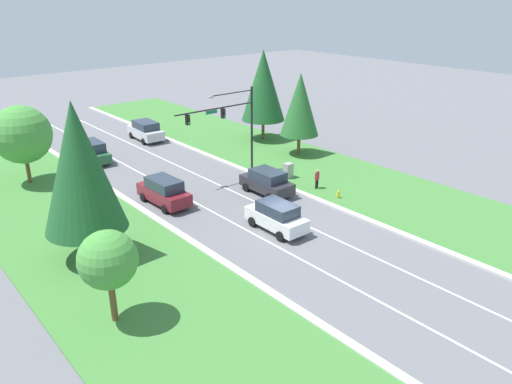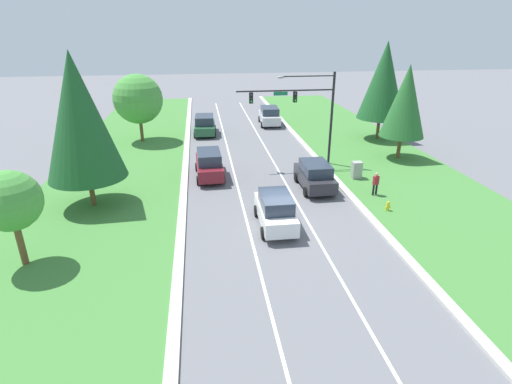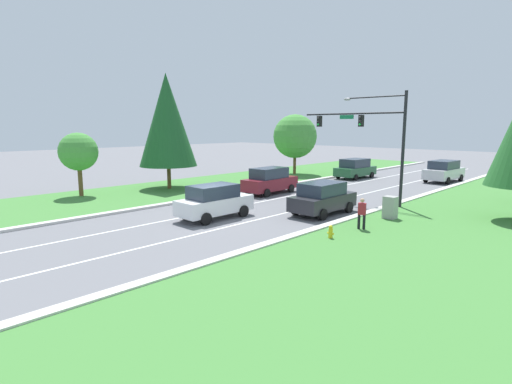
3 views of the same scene
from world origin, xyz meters
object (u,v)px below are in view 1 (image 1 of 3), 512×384
conifer_far_right_tree (263,85)px  oak_far_left_tree (108,260)px  traffic_signal_mast (231,119)px  burgundy_suv (164,191)px  pedestrian (317,178)px  oak_near_left_tree (22,135)px  silver_suv (146,130)px  fire_hydrant (338,195)px  forest_suv (91,152)px  conifer_mid_left_tree (79,167)px  white_suv (277,216)px  utility_cabinet (288,171)px  charcoal_suv (267,182)px  conifer_near_right_tree (300,104)px

conifer_far_right_tree → oak_far_left_tree: (-26.66, -19.69, -2.46)m
traffic_signal_mast → burgundy_suv: size_ratio=1.57×
pedestrian → oak_far_left_tree: 21.32m
oak_near_left_tree → silver_suv: bearing=21.5°
fire_hydrant → forest_suv: bearing=117.4°
silver_suv → oak_far_left_tree: size_ratio=1.06×
pedestrian → oak_near_left_tree: (-17.43, 16.49, 3.28)m
forest_suv → conifer_mid_left_tree: size_ratio=0.52×
white_suv → pedestrian: size_ratio=2.70×
silver_suv → utility_cabinet: silver_suv is taller
charcoal_suv → traffic_signal_mast: bearing=86.0°
silver_suv → fire_hydrant: 24.71m
utility_cabinet → pedestrian: 3.34m
charcoal_suv → pedestrian: (3.72, -1.92, -0.06)m
silver_suv → conifer_far_right_tree: 13.56m
silver_suv → traffic_signal_mast: bearing=-86.3°
conifer_far_right_tree → burgundy_suv: bearing=-153.6°
fire_hydrant → white_suv: bearing=-172.9°
white_suv → pedestrian: (7.55, 3.42, -0.08)m
utility_cabinet → forest_suv: bearing=126.0°
charcoal_suv → utility_cabinet: size_ratio=3.38×
oak_far_left_tree → conifer_near_right_tree: bearing=27.3°
oak_far_left_tree → fire_hydrant: bearing=9.2°
pedestrian → conifer_near_right_tree: bearing=-142.1°
pedestrian → oak_near_left_tree: 24.21m
conifer_far_right_tree → conifer_mid_left_tree: (-24.96, -12.93, -0.06)m
white_suv → fire_hydrant: (7.34, 0.92, -0.67)m
utility_cabinet → fire_hydrant: bearing=-91.6°
conifer_near_right_tree → conifer_far_right_tree: 6.48m
oak_near_left_tree → traffic_signal_mast: bearing=-34.1°
fire_hydrant → conifer_near_right_tree: 12.43m
conifer_near_right_tree → oak_far_left_tree: (-25.78, -13.32, -1.60)m
white_suv → forest_suv: forest_suv is taller
fire_hydrant → conifer_mid_left_tree: bearing=169.3°
pedestrian → oak_far_left_tree: (-20.38, -5.76, 2.47)m
burgundy_suv → silver_suv: (7.55, 16.67, 0.01)m
charcoal_suv → silver_suv: size_ratio=0.89×
silver_suv → burgundy_suv: bearing=-111.3°
conifer_far_right_tree → silver_suv: bearing=140.6°
utility_cabinet → conifer_near_right_tree: conifer_near_right_tree is taller
burgundy_suv → conifer_near_right_tree: size_ratio=0.62×
oak_far_left_tree → pedestrian: bearing=15.8°
pedestrian → traffic_signal_mast: bearing=-80.8°
conifer_near_right_tree → conifer_mid_left_tree: bearing=-164.7°
conifer_mid_left_tree → silver_suv: bearing=54.1°
charcoal_suv → conifer_far_right_tree: 16.36m
forest_suv → utility_cabinet: size_ratio=3.66×
pedestrian → conifer_near_right_tree: (5.40, 7.56, 4.06)m
oak_far_left_tree → charcoal_suv: bearing=24.7°
burgundy_suv → oak_far_left_tree: (-9.31, -11.07, 2.36)m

